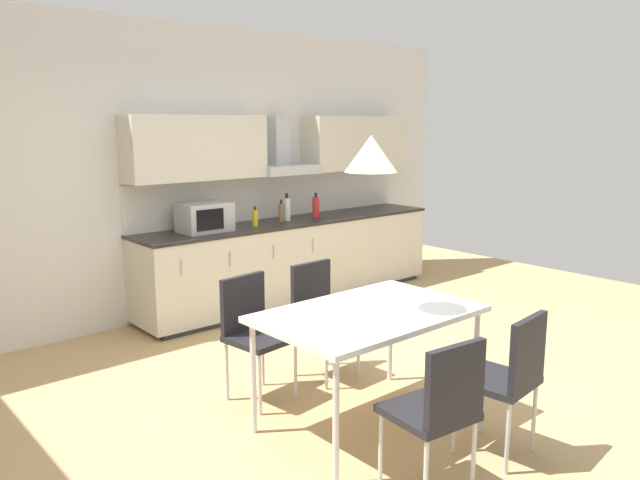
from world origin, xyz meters
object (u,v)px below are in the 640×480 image
Objects in this scene: chair_near_left at (440,403)px; chair_far_left at (253,325)px; bottle_red at (316,207)px; bottle_white at (287,209)px; microwave at (205,217)px; bottle_brown at (281,212)px; chair_near_right at (510,371)px; chair_far_right at (320,308)px; pendant_lamp at (371,154)px; dining_table at (369,318)px; bottle_yellow at (255,218)px.

chair_far_left is at bearing 90.01° from chair_near_left.
bottle_white is (-0.38, 0.03, 0.01)m from bottle_red.
bottle_red is at bearing 58.43° from chair_near_left.
bottle_brown is (0.92, -0.01, -0.04)m from microwave.
chair_near_right is 1.76m from chair_far_left.
bottle_red is at bearing 50.12° from chair_far_right.
chair_near_right is (-1.06, -3.42, -0.48)m from bottle_white.
pendant_lamp is (-1.77, -2.57, 0.74)m from bottle_red.
pendant_lamp is (-1.28, -2.56, 0.75)m from bottle_brown.
bottle_brown is at bearing 63.50° from pendant_lamp.
pendant_lamp reaches higher than bottle_white.
microwave is 0.55× the size of chair_far_right.
dining_table is 0.90m from chair_far_left.
bottle_brown is at bearing 6.77° from bottle_yellow.
bottle_yellow reaches higher than dining_table.
chair_far_left is (-0.63, 1.64, 0.00)m from chair_near_right.
chair_near_left is at bearing -110.13° from bottle_yellow.
chair_far_left is at bearing 111.15° from dining_table.
microwave reaches higher than chair_near_right.
chair_near_right is at bearing -0.00° from chair_near_left.
bottle_brown is 1.16× the size of bottle_yellow.
bottle_white is 3.03m from pendant_lamp.
dining_table is 0.89m from chair_far_right.
bottle_white is at bearing 175.42° from bottle_red.
microwave is 1.41m from bottle_red.
chair_near_left is (-1.22, -3.34, -0.44)m from bottle_yellow.
chair_near_right is at bearing -68.87° from chair_far_left.
chair_near_left reaches higher than dining_table.
chair_near_left is at bearing -101.20° from microwave.
chair_far_right is at bearing 69.25° from chair_near_left.
microwave reaches higher than bottle_brown.
bottle_brown is 0.27× the size of chair_far_right.
bottle_yellow is (-0.37, -0.04, -0.01)m from bottle_brown.
bottle_brown reaches higher than bottle_yellow.
bottle_white is at bearing 63.59° from chair_near_left.
dining_table is (-1.38, -2.60, -0.30)m from bottle_white.
bottle_white reaches higher than chair_far_left.
chair_far_right reaches higher than dining_table.
bottle_yellow is 0.63× the size of pendant_lamp.
bottle_brown reaches higher than dining_table.
microwave is at bearing 88.37° from chair_far_right.
bottle_white is at bearing 62.02° from dining_table.
bottle_red reaches higher than bottle_brown.
chair_near_right is (-1.45, -3.39, -0.47)m from bottle_red.
pendant_lamp reaches higher than bottle_brown.
bottle_white is 0.34× the size of chair_near_left.
bottle_brown is 0.27× the size of chair_far_left.
dining_table is (-1.77, -2.57, -0.29)m from bottle_red.
bottle_brown is 0.27× the size of chair_near_left.
chair_near_right is at bearing -68.88° from dining_table.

